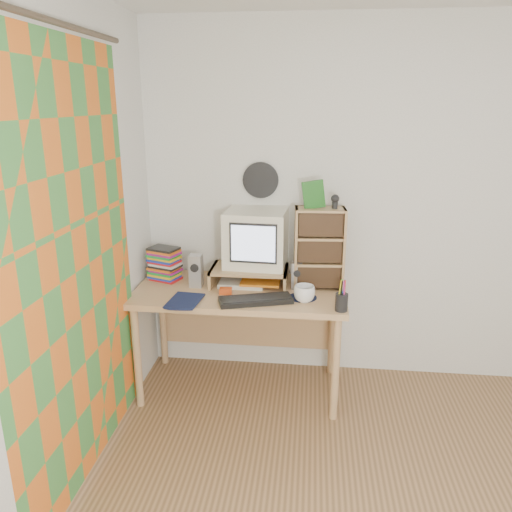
% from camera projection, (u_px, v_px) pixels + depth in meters
% --- Properties ---
extents(back_wall, '(3.50, 0.00, 3.50)m').
position_uv_depth(back_wall, '(395.00, 208.00, 3.43)').
color(back_wall, white).
rests_on(back_wall, floor).
extents(left_wall, '(0.00, 3.50, 3.50)m').
position_uv_depth(left_wall, '(7.00, 288.00, 1.96)').
color(left_wall, white).
rests_on(left_wall, floor).
extents(curtain, '(0.00, 2.20, 2.20)m').
position_uv_depth(curtain, '(76.00, 273.00, 2.44)').
color(curtain, orange).
rests_on(curtain, left_wall).
extents(wall_disc, '(0.25, 0.02, 0.25)m').
position_uv_depth(wall_disc, '(261.00, 180.00, 3.46)').
color(wall_disc, black).
rests_on(wall_disc, back_wall).
extents(desk, '(1.40, 0.70, 0.75)m').
position_uv_depth(desk, '(242.00, 304.00, 3.44)').
color(desk, tan).
rests_on(desk, floor).
extents(monitor_riser, '(0.52, 0.30, 0.12)m').
position_uv_depth(monitor_riser, '(249.00, 271.00, 3.40)').
color(monitor_riser, tan).
rests_on(monitor_riser, desk).
extents(crt_monitor, '(0.43, 0.43, 0.38)m').
position_uv_depth(crt_monitor, '(256.00, 239.00, 3.38)').
color(crt_monitor, silver).
rests_on(crt_monitor, monitor_riser).
extents(speaker_left, '(0.09, 0.09, 0.22)m').
position_uv_depth(speaker_left, '(196.00, 271.00, 3.36)').
color(speaker_left, '#A3A2A6').
rests_on(speaker_left, desk).
extents(speaker_right, '(0.07, 0.07, 0.18)m').
position_uv_depth(speaker_right, '(297.00, 275.00, 3.32)').
color(speaker_right, '#A3A2A6').
rests_on(speaker_right, desk).
extents(keyboard, '(0.48, 0.28, 0.03)m').
position_uv_depth(keyboard, '(256.00, 300.00, 3.11)').
color(keyboard, black).
rests_on(keyboard, desk).
extents(dvd_stack, '(0.23, 0.20, 0.28)m').
position_uv_depth(dvd_stack, '(165.00, 261.00, 3.48)').
color(dvd_stack, brown).
rests_on(dvd_stack, desk).
extents(cd_rack, '(0.34, 0.20, 0.54)m').
position_uv_depth(cd_rack, '(319.00, 248.00, 3.30)').
color(cd_rack, tan).
rests_on(cd_rack, desk).
extents(mug, '(0.14, 0.14, 0.11)m').
position_uv_depth(mug, '(304.00, 294.00, 3.12)').
color(mug, white).
rests_on(mug, desk).
extents(diary, '(0.25, 0.19, 0.05)m').
position_uv_depth(diary, '(170.00, 298.00, 3.12)').
color(diary, '#10183C').
rests_on(diary, desk).
extents(mousepad, '(0.21, 0.21, 0.00)m').
position_uv_depth(mousepad, '(303.00, 297.00, 3.19)').
color(mousepad, '#0F1534').
rests_on(mousepad, desk).
extents(pen_cup, '(0.08, 0.08, 0.15)m').
position_uv_depth(pen_cup, '(342.00, 299.00, 2.97)').
color(pen_cup, black).
rests_on(pen_cup, desk).
extents(papers, '(0.30, 0.22, 0.04)m').
position_uv_depth(papers, '(249.00, 282.00, 3.42)').
color(papers, silver).
rests_on(papers, desk).
extents(red_box, '(0.08, 0.05, 0.04)m').
position_uv_depth(red_box, '(226.00, 291.00, 3.25)').
color(red_box, '#D04316').
rests_on(red_box, desk).
extents(game_box, '(0.14, 0.05, 0.18)m').
position_uv_depth(game_box, '(314.00, 195.00, 3.19)').
color(game_box, '#1B5B1A').
rests_on(game_box, cd_rack).
extents(webcam, '(0.06, 0.06, 0.09)m').
position_uv_depth(webcam, '(335.00, 201.00, 3.19)').
color(webcam, black).
rests_on(webcam, cd_rack).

